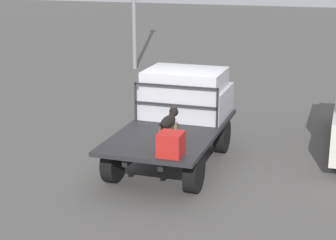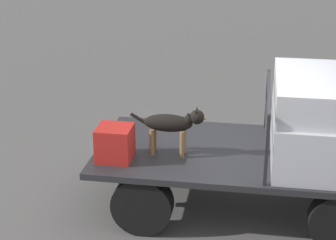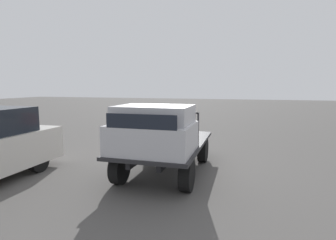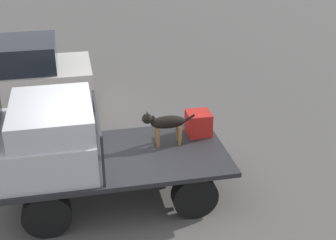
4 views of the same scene
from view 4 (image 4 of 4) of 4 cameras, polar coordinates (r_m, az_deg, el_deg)
ground_plane at (r=8.35m, az=-6.09°, el=-9.12°), size 80.00×80.00×0.00m
flatbed_truck at (r=8.03m, az=-6.29°, el=-5.70°), size 3.75×1.93×0.81m
truck_cab at (r=7.68m, az=-14.34°, el=-1.87°), size 1.49×1.81×1.04m
truck_headboard at (r=7.64m, az=-8.56°, el=-0.90°), size 0.04×1.81×0.84m
dog at (r=8.03m, az=-0.48°, el=-0.35°), size 0.97×0.23×0.65m
cargo_crate at (r=8.49m, az=3.74°, el=-0.40°), size 0.42×0.42×0.42m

